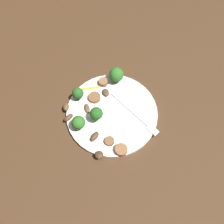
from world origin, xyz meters
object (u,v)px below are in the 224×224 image
(sausage_slice_4, at_px, (103,82))
(pepper_strip_1, at_px, (90,88))
(broccoli_floret_2, at_px, (116,75))
(sausage_slice_2, at_px, (121,150))
(mushroom_1, at_px, (99,155))
(mushroom_2, at_px, (69,117))
(broccoli_floret_3, at_px, (78,123))
(mushroom_3, at_px, (66,107))
(mushroom_5, at_px, (95,136))
(sausage_slice_1, at_px, (109,141))
(mushroom_4, at_px, (87,108))
(plate, at_px, (112,113))
(sausage_slice_0, at_px, (94,97))
(fork, at_px, (137,116))
(broccoli_floret_1, at_px, (78,93))
(broccoli_floret_0, at_px, (96,114))
(mushroom_0, at_px, (106,92))

(sausage_slice_4, relative_size, pepper_strip_1, 0.50)
(broccoli_floret_2, relative_size, sausage_slice_2, 1.58)
(mushroom_1, relative_size, mushroom_2, 0.78)
(broccoli_floret_3, distance_m, mushroom_3, 0.08)
(sausage_slice_4, bearing_deg, mushroom_5, -46.34)
(sausage_slice_1, xyz_separation_m, mushroom_4, (-0.12, 0.01, -0.00))
(plate, height_order, mushroom_2, mushroom_2)
(broccoli_floret_3, xyz_separation_m, sausage_slice_0, (-0.05, 0.09, -0.02))
(fork, bearing_deg, mushroom_5, -105.86)
(sausage_slice_0, bearing_deg, sausage_slice_4, 114.71)
(pepper_strip_1, bearing_deg, sausage_slice_4, 74.50)
(plate, relative_size, broccoli_floret_1, 5.97)
(mushroom_2, bearing_deg, sausage_slice_4, 101.18)
(pepper_strip_1, bearing_deg, broccoli_floret_2, 71.05)
(broccoli_floret_1, relative_size, mushroom_5, 1.39)
(fork, relative_size, mushroom_4, 5.77)
(broccoli_floret_2, distance_m, pepper_strip_1, 0.09)
(plate, bearing_deg, broccoli_floret_3, -102.03)
(broccoli_floret_0, height_order, mushroom_5, broccoli_floret_0)
(sausage_slice_2, bearing_deg, fork, 115.32)
(sausage_slice_2, bearing_deg, sausage_slice_4, 153.80)
(fork, bearing_deg, mushroom_0, -174.15)
(sausage_slice_2, distance_m, mushroom_1, 0.06)
(sausage_slice_0, bearing_deg, broccoli_floret_0, -31.65)
(plate, xyz_separation_m, sausage_slice_1, (0.06, -0.06, 0.01))
(broccoli_floret_2, height_order, mushroom_4, broccoli_floret_2)
(broccoli_floret_1, distance_m, broccoli_floret_3, 0.09)
(sausage_slice_2, bearing_deg, sausage_slice_1, -168.33)
(sausage_slice_0, xyz_separation_m, mushroom_5, (0.10, -0.07, 0.00))
(fork, height_order, sausage_slice_1, sausage_slice_1)
(mushroom_3, bearing_deg, sausage_slice_2, 11.10)
(broccoli_floret_1, distance_m, mushroom_2, 0.07)
(mushroom_1, bearing_deg, broccoli_floret_1, 160.59)
(fork, distance_m, pepper_strip_1, 0.17)
(broccoli_floret_3, relative_size, mushroom_4, 1.58)
(broccoli_floret_1, relative_size, mushroom_2, 1.50)
(mushroom_4, relative_size, pepper_strip_1, 0.57)
(broccoli_floret_3, relative_size, sausage_slice_0, 1.38)
(plate, relative_size, sausage_slice_2, 7.99)
(fork, height_order, mushroom_5, mushroom_5)
(fork, bearing_deg, mushroom_4, -143.35)
(pepper_strip_1, bearing_deg, sausage_slice_0, -16.07)
(broccoli_floret_3, height_order, sausage_slice_0, broccoli_floret_3)
(plate, height_order, pepper_strip_1, pepper_strip_1)
(broccoli_floret_2, relative_size, mushroom_3, 2.07)
(fork, xyz_separation_m, sausage_slice_1, (0.01, -0.11, 0.00))
(broccoli_floret_2, xyz_separation_m, sausage_slice_1, (0.14, -0.14, -0.02))
(broccoli_floret_3, bearing_deg, sausage_slice_0, 118.06)
(broccoli_floret_1, xyz_separation_m, mushroom_3, (0.00, -0.05, -0.02))
(sausage_slice_1, distance_m, mushroom_4, 0.12)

